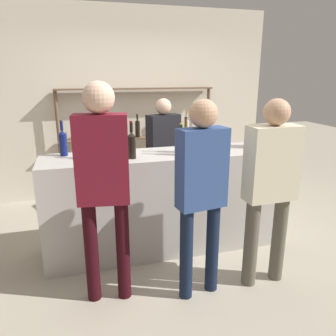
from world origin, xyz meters
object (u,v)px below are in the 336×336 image
at_px(counter_bottle_3, 63,142).
at_px(ice_bucket, 256,136).
at_px(counter_bottle_1, 186,139).
at_px(customer_left, 103,176).
at_px(counter_bottle_0, 132,144).
at_px(customer_center, 201,185).
at_px(server_behind_counter, 164,149).
at_px(counter_bottle_2, 181,143).
at_px(counter_bottle_4, 99,145).
at_px(customer_right, 270,181).

bearing_deg(counter_bottle_3, ice_bucket, -4.61).
relative_size(counter_bottle_1, customer_left, 0.20).
bearing_deg(counter_bottle_0, customer_center, -59.57).
bearing_deg(counter_bottle_1, counter_bottle_0, -170.66).
bearing_deg(ice_bucket, server_behind_counter, 133.68).
height_order(counter_bottle_1, ice_bucket, counter_bottle_1).
bearing_deg(counter_bottle_2, counter_bottle_4, 176.22).
bearing_deg(ice_bucket, counter_bottle_1, -178.16).
relative_size(counter_bottle_3, ice_bucket, 1.42).
height_order(counter_bottle_1, customer_center, customer_center).
height_order(counter_bottle_3, counter_bottle_4, counter_bottle_4).
bearing_deg(counter_bottle_4, ice_bucket, 2.25).
bearing_deg(ice_bucket, counter_bottle_4, -177.75).
height_order(counter_bottle_4, customer_left, customer_left).
xyz_separation_m(ice_bucket, customer_left, (-1.73, -0.71, -0.10)).
relative_size(counter_bottle_1, counter_bottle_2, 1.15).
distance_m(counter_bottle_3, customer_left, 0.94).
xyz_separation_m(customer_right, customer_center, (-0.63, -0.00, 0.02)).
bearing_deg(customer_center, counter_bottle_3, 37.56).
relative_size(counter_bottle_0, customer_left, 0.20).
distance_m(counter_bottle_0, counter_bottle_3, 0.70).
bearing_deg(counter_bottle_3, customer_right, -30.92).
bearing_deg(customer_left, ice_bucket, -59.01).
bearing_deg(customer_center, customer_left, 70.38).
bearing_deg(server_behind_counter, counter_bottle_4, -61.09).
distance_m(counter_bottle_0, ice_bucket, 1.41).
height_order(counter_bottle_1, counter_bottle_4, counter_bottle_1).
bearing_deg(counter_bottle_3, counter_bottle_1, -8.97).
bearing_deg(customer_left, counter_bottle_4, 6.65).
bearing_deg(counter_bottle_4, counter_bottle_1, 2.63).
relative_size(counter_bottle_4, server_behind_counter, 0.23).
bearing_deg(counter_bottle_0, counter_bottle_2, 0.18).
relative_size(counter_bottle_4, customer_left, 0.20).
xyz_separation_m(counter_bottle_3, ice_bucket, (2.04, -0.16, -0.01)).
bearing_deg(customer_right, counter_bottle_4, 58.56).
height_order(counter_bottle_1, counter_bottle_2, counter_bottle_1).
relative_size(customer_right, server_behind_counter, 1.07).
height_order(counter_bottle_3, customer_center, customer_center).
bearing_deg(counter_bottle_0, ice_bucket, 4.94).
height_order(counter_bottle_1, customer_left, customer_left).
distance_m(counter_bottle_2, ice_bucket, 0.92).
xyz_separation_m(counter_bottle_2, counter_bottle_3, (-1.13, 0.28, 0.01)).
xyz_separation_m(counter_bottle_0, counter_bottle_3, (-0.64, 0.29, -0.00)).
distance_m(counter_bottle_0, counter_bottle_2, 0.50).
relative_size(counter_bottle_4, ice_bucket, 1.47).
bearing_deg(counter_bottle_1, customer_center, -99.77).
height_order(ice_bucket, server_behind_counter, server_behind_counter).
bearing_deg(counter_bottle_1, counter_bottle_3, 171.03).
xyz_separation_m(counter_bottle_1, customer_right, (0.49, -0.83, -0.23)).
bearing_deg(customer_left, counter_bottle_0, -20.26).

